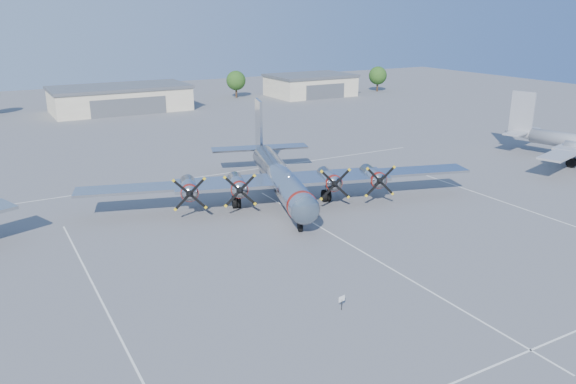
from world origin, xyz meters
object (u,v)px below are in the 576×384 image
tree_east (236,81)px  hangar_center (120,98)px  main_bomber_b29 (279,199)px  tree_far_east (378,76)px  twin_engine_east (573,160)px  hangar_east (310,85)px  info_placard (342,300)px

tree_east → hangar_center: bearing=-168.6°
hangar_center → main_bomber_b29: size_ratio=0.67×
hangar_center → main_bomber_b29: (0.58, -69.98, -2.71)m
tree_far_east → twin_engine_east: 76.57m
main_bomber_b29 → hangar_center: bearing=107.3°
hangar_east → info_placard: bearing=-120.5°
info_placard → main_bomber_b29: bearing=60.9°
main_bomber_b29 → info_placard: (-8.02, -24.02, 0.77)m
hangar_center → twin_engine_east: bearing=-58.5°
tree_east → twin_engine_east: size_ratio=0.23×
tree_far_east → info_placard: 119.05m
hangar_center → tree_east: bearing=11.4°
tree_east → tree_far_east: bearing=-11.9°
hangar_east → tree_far_east: size_ratio=3.10×
hangar_east → twin_engine_east: 75.26m
hangar_east → tree_east: size_ratio=3.10×
hangar_east → main_bomber_b29: 84.58m
hangar_center → info_placard: size_ratio=26.17×
main_bomber_b29 → tree_far_east: bearing=62.0°
tree_east → twin_engine_east: 82.89m
hangar_east → tree_far_east: tree_far_east is taller
hangar_center → hangar_east: size_ratio=1.39×
hangar_east → main_bomber_b29: size_ratio=0.48×
hangar_center → info_placard: (-7.44, -93.99, -1.94)m
hangar_east → tree_far_east: 20.15m
tree_far_east → info_placard: bearing=-129.3°
twin_engine_east → info_placard: size_ratio=26.08×
tree_east → info_placard: tree_east is taller
hangar_center → main_bomber_b29: bearing=-89.5°
hangar_center → hangar_east: same height
twin_engine_east → main_bomber_b29: bearing=157.7°
hangar_center → twin_engine_east: (46.01, -75.18, -2.71)m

